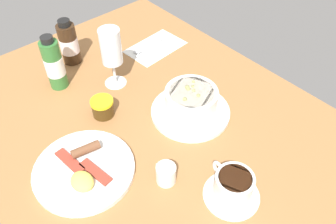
{
  "coord_description": "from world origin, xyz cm",
  "views": [
    {
      "loc": [
        -51.34,
        38.08,
        67.55
      ],
      "look_at": [
        -4.55,
        -2.99,
        4.64
      ],
      "focal_mm": 36.82,
      "sensor_mm": 36.0,
      "label": 1
    }
  ],
  "objects_px": {
    "creamer_jug": "(166,174)",
    "sauce_bottle_green": "(54,64)",
    "coffee_cup": "(233,187)",
    "breakfast_plate": "(84,170)",
    "sauce_bottle_brown": "(69,43)",
    "cutlery_setting": "(154,47)",
    "wine_glass": "(111,49)",
    "porridge_bowl": "(191,103)",
    "jam_jar": "(103,107)"
  },
  "relations": [
    {
      "from": "sauce_bottle_brown",
      "to": "sauce_bottle_green",
      "type": "distance_m",
      "value": 0.12
    },
    {
      "from": "cutlery_setting",
      "to": "wine_glass",
      "type": "height_order",
      "value": "wine_glass"
    },
    {
      "from": "porridge_bowl",
      "to": "wine_glass",
      "type": "relative_size",
      "value": 1.18
    },
    {
      "from": "porridge_bowl",
      "to": "breakfast_plate",
      "type": "relative_size",
      "value": 0.91
    },
    {
      "from": "cutlery_setting",
      "to": "creamer_jug",
      "type": "relative_size",
      "value": 3.66
    },
    {
      "from": "cutlery_setting",
      "to": "coffee_cup",
      "type": "relative_size",
      "value": 1.52
    },
    {
      "from": "breakfast_plate",
      "to": "jam_jar",
      "type": "bearing_deg",
      "value": -47.27
    },
    {
      "from": "creamer_jug",
      "to": "jam_jar",
      "type": "height_order",
      "value": "creamer_jug"
    },
    {
      "from": "wine_glass",
      "to": "sauce_bottle_brown",
      "type": "xyz_separation_m",
      "value": [
        0.18,
        0.04,
        -0.05
      ]
    },
    {
      "from": "creamer_jug",
      "to": "sauce_bottle_green",
      "type": "relative_size",
      "value": 0.33
    },
    {
      "from": "porridge_bowl",
      "to": "cutlery_setting",
      "type": "relative_size",
      "value": 1.07
    },
    {
      "from": "jam_jar",
      "to": "porridge_bowl",
      "type": "bearing_deg",
      "value": -130.54
    },
    {
      "from": "cutlery_setting",
      "to": "sauce_bottle_green",
      "type": "bearing_deg",
      "value": 83.49
    },
    {
      "from": "coffee_cup",
      "to": "breakfast_plate",
      "type": "bearing_deg",
      "value": 38.27
    },
    {
      "from": "sauce_bottle_green",
      "to": "breakfast_plate",
      "type": "bearing_deg",
      "value": 160.78
    },
    {
      "from": "cutlery_setting",
      "to": "sauce_bottle_brown",
      "type": "distance_m",
      "value": 0.28
    },
    {
      "from": "porridge_bowl",
      "to": "breakfast_plate",
      "type": "xyz_separation_m",
      "value": [
        0.02,
        0.32,
        -0.03
      ]
    },
    {
      "from": "breakfast_plate",
      "to": "coffee_cup",
      "type": "bearing_deg",
      "value": -141.73
    },
    {
      "from": "creamer_jug",
      "to": "sauce_bottle_brown",
      "type": "xyz_separation_m",
      "value": [
        0.54,
        -0.07,
        0.04
      ]
    },
    {
      "from": "coffee_cup",
      "to": "wine_glass",
      "type": "relative_size",
      "value": 0.73
    },
    {
      "from": "creamer_jug",
      "to": "sauce_bottle_brown",
      "type": "height_order",
      "value": "sauce_bottle_brown"
    },
    {
      "from": "wine_glass",
      "to": "sauce_bottle_brown",
      "type": "relative_size",
      "value": 1.24
    },
    {
      "from": "sauce_bottle_green",
      "to": "breakfast_plate",
      "type": "distance_m",
      "value": 0.35
    },
    {
      "from": "sauce_bottle_brown",
      "to": "sauce_bottle_green",
      "type": "xyz_separation_m",
      "value": [
        -0.08,
        0.09,
        0.01
      ]
    },
    {
      "from": "sauce_bottle_green",
      "to": "creamer_jug",
      "type": "bearing_deg",
      "value": -177.76
    },
    {
      "from": "jam_jar",
      "to": "sauce_bottle_brown",
      "type": "height_order",
      "value": "sauce_bottle_brown"
    },
    {
      "from": "wine_glass",
      "to": "sauce_bottle_green",
      "type": "xyz_separation_m",
      "value": [
        0.1,
        0.13,
        -0.04
      ]
    },
    {
      "from": "porridge_bowl",
      "to": "jam_jar",
      "type": "relative_size",
      "value": 3.5
    },
    {
      "from": "sauce_bottle_brown",
      "to": "breakfast_plate",
      "type": "bearing_deg",
      "value": 153.15
    },
    {
      "from": "creamer_jug",
      "to": "breakfast_plate",
      "type": "xyz_separation_m",
      "value": [
        0.14,
        0.13,
        -0.02
      ]
    },
    {
      "from": "coffee_cup",
      "to": "sauce_bottle_brown",
      "type": "distance_m",
      "value": 0.67
    },
    {
      "from": "coffee_cup",
      "to": "sauce_bottle_green",
      "type": "relative_size",
      "value": 0.79
    },
    {
      "from": "coffee_cup",
      "to": "sauce_bottle_green",
      "type": "height_order",
      "value": "sauce_bottle_green"
    },
    {
      "from": "coffee_cup",
      "to": "jam_jar",
      "type": "bearing_deg",
      "value": 9.95
    },
    {
      "from": "coffee_cup",
      "to": "porridge_bowl",
      "type": "bearing_deg",
      "value": -24.25
    },
    {
      "from": "creamer_jug",
      "to": "sauce_bottle_brown",
      "type": "bearing_deg",
      "value": -7.61
    },
    {
      "from": "cutlery_setting",
      "to": "creamer_jug",
      "type": "xyz_separation_m",
      "value": [
        -0.42,
        0.32,
        0.02
      ]
    },
    {
      "from": "coffee_cup",
      "to": "sauce_bottle_brown",
      "type": "height_order",
      "value": "sauce_bottle_brown"
    },
    {
      "from": "sauce_bottle_brown",
      "to": "breakfast_plate",
      "type": "xyz_separation_m",
      "value": [
        -0.4,
        0.2,
        -0.06
      ]
    },
    {
      "from": "cutlery_setting",
      "to": "wine_glass",
      "type": "xyz_separation_m",
      "value": [
        -0.06,
        0.2,
        0.12
      ]
    },
    {
      "from": "cutlery_setting",
      "to": "sauce_bottle_brown",
      "type": "height_order",
      "value": "sauce_bottle_brown"
    },
    {
      "from": "porridge_bowl",
      "to": "sauce_bottle_green",
      "type": "relative_size",
      "value": 1.28
    },
    {
      "from": "creamer_jug",
      "to": "sauce_bottle_green",
      "type": "bearing_deg",
      "value": 2.24
    },
    {
      "from": "coffee_cup",
      "to": "sauce_bottle_brown",
      "type": "xyz_separation_m",
      "value": [
        0.67,
        0.01,
        0.03
      ]
    },
    {
      "from": "porridge_bowl",
      "to": "cutlery_setting",
      "type": "xyz_separation_m",
      "value": [
        0.3,
        -0.12,
        -0.04
      ]
    },
    {
      "from": "jam_jar",
      "to": "cutlery_setting",
      "type": "bearing_deg",
      "value": -63.71
    },
    {
      "from": "sauce_bottle_brown",
      "to": "sauce_bottle_green",
      "type": "height_order",
      "value": "sauce_bottle_green"
    },
    {
      "from": "wine_glass",
      "to": "sauce_bottle_green",
      "type": "height_order",
      "value": "wine_glass"
    },
    {
      "from": "porridge_bowl",
      "to": "sauce_bottle_brown",
      "type": "height_order",
      "value": "sauce_bottle_brown"
    },
    {
      "from": "coffee_cup",
      "to": "wine_glass",
      "type": "bearing_deg",
      "value": -3.63
    }
  ]
}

